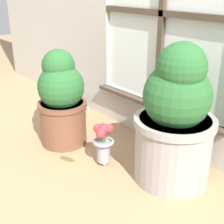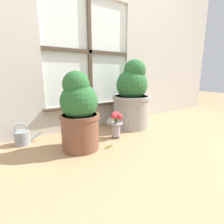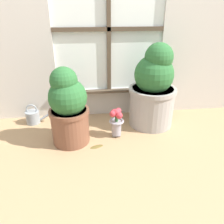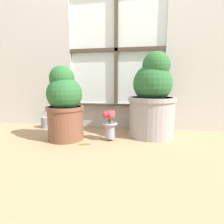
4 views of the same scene
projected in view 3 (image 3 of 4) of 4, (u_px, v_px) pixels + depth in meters
name	position (u px, v px, depth m)	size (l,w,h in m)	color
ground_plane	(118.00, 148.00, 1.71)	(10.00, 10.00, 0.00)	tan
potted_plant_left	(68.00, 108.00, 1.68)	(0.31, 0.31, 0.62)	brown
potted_plant_right	(153.00, 89.00, 1.93)	(0.42, 0.42, 0.75)	#9E9993
flower_vase	(116.00, 120.00, 1.81)	(0.13, 0.13, 0.25)	#99939E
watering_can	(33.00, 117.00, 2.06)	(0.23, 0.13, 0.19)	gray
fallen_leaf	(97.00, 146.00, 1.73)	(0.12, 0.08, 0.01)	brown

